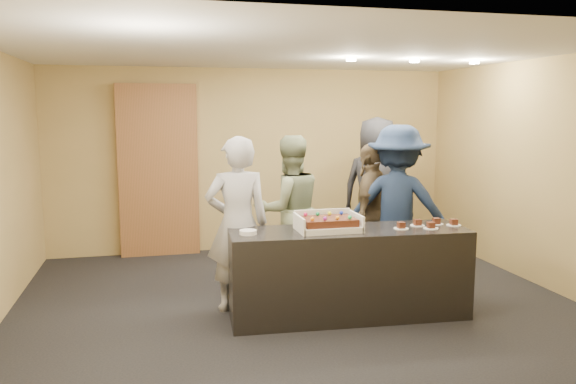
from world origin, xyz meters
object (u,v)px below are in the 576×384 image
Objects in this scene: sheet_cake at (328,221)px; person_dark_suit at (376,191)px; storage_cabinet at (158,171)px; cake_box at (327,226)px; person_brown_extra at (371,212)px; person_sage_man at (289,210)px; serving_counter at (348,273)px; plate_stack at (248,232)px; person_server_grey at (237,224)px; person_navy_man at (397,207)px.

person_dark_suit reaches higher than sheet_cake.
sheet_cake is at bearing -61.76° from storage_cabinet.
person_dark_suit is at bearing 55.25° from cake_box.
cake_box reaches higher than sheet_cake.
storage_cabinet is 1.45× the size of person_brown_extra.
person_sage_man is 1.52m from person_dark_suit.
storage_cabinet reaches higher than sheet_cake.
sheet_cake reaches higher than serving_counter.
person_brown_extra is (2.51, -1.87, -0.38)m from storage_cabinet.
person_server_grey is (-0.04, 0.43, -0.01)m from plate_stack.
person_navy_man reaches higher than person_brown_extra.
serving_counter is at bearing -0.89° from plate_stack.
person_dark_suit is (2.12, 1.42, 0.09)m from person_server_grey.
storage_cabinet reaches higher than person_sage_man.
cake_box is 0.36× the size of person_brown_extra.
person_navy_man is at bearing 22.13° from plate_stack.
person_sage_man is at bearing 94.71° from cake_box.
person_brown_extra is at bearing 51.17° from sheet_cake.
cake_box is 0.06m from sheet_cake.
cake_box is (-0.22, 0.02, 0.49)m from serving_counter.
person_brown_extra is at bearing 62.31° from serving_counter.
plate_stack is 0.08× the size of person_dark_suit.
person_dark_suit is at bearing -146.82° from person_server_grey.
person_brown_extra is (0.68, 1.12, 0.40)m from serving_counter.
person_sage_man is (-0.10, 1.23, -0.10)m from sheet_cake.
person_server_grey is 1.08× the size of person_brown_extra.
cake_box is (1.61, -2.97, -0.29)m from storage_cabinet.
person_sage_man is 0.93× the size of person_navy_man.
person_navy_man reaches higher than plate_stack.
storage_cabinet is 3.39m from cake_box.
person_server_grey is at bearing 160.65° from serving_counter.
person_server_grey is (-1.06, 0.45, 0.47)m from serving_counter.
sheet_cake is at bearing -90.83° from cake_box.
cake_box is 0.34× the size of person_server_grey.
person_brown_extra is (0.90, 1.10, -0.10)m from cake_box.
person_brown_extra is at bearing -36.70° from storage_cabinet.
person_server_grey is 1.02× the size of person_sage_man.
sheet_cake is at bearing -1.13° from plate_stack.
sheet_cake is at bearing 151.34° from person_server_grey.
storage_cabinet reaches higher than person_dark_suit.
person_navy_man is 1.09m from person_dark_suit.
plate_stack is 0.44m from person_server_grey.
sheet_cake is (-0.00, -0.02, 0.05)m from cake_box.
cake_box is 0.34× the size of person_sage_man.
storage_cabinet is at bearing 18.76° from person_dark_suit.
cake_box is 1.34m from person_navy_man.
storage_cabinet is at bearing -90.51° from person_brown_extra.
serving_counter is 2.22m from person_dark_suit.
sheet_cake is 0.96m from person_server_grey.
person_brown_extra is at bearing 165.08° from person_sage_man.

